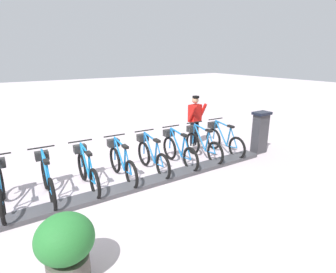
{
  "coord_description": "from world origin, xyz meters",
  "views": [
    {
      "loc": [
        -5.14,
        2.19,
        2.91
      ],
      "look_at": [
        0.5,
        -1.48,
        0.9
      ],
      "focal_mm": 29.28,
      "sensor_mm": 36.0,
      "label": 1
    }
  ],
  "objects_px": {
    "bike_docked_3": "(152,155)",
    "bike_docked_1": "(202,144)",
    "bike_docked_5": "(87,170)",
    "bike_docked_2": "(178,150)",
    "bike_docked_4": "(121,162)",
    "planter_bush": "(66,245)",
    "payment_kiosk": "(260,132)",
    "worker_near_rack": "(195,119)",
    "bike_docked_0": "(223,140)",
    "bike_docked_6": "(47,179)",
    "bike_docked_7": "(1,189)"
  },
  "relations": [
    {
      "from": "bike_docked_6",
      "to": "bike_docked_7",
      "type": "xyz_separation_m",
      "value": [
        0.0,
        0.84,
        0.0
      ]
    },
    {
      "from": "bike_docked_3",
      "to": "bike_docked_5",
      "type": "relative_size",
      "value": 1.0
    },
    {
      "from": "bike_docked_1",
      "to": "bike_docked_3",
      "type": "height_order",
      "value": "same"
    },
    {
      "from": "bike_docked_1",
      "to": "bike_docked_2",
      "type": "xyz_separation_m",
      "value": [
        0.0,
        0.84,
        0.0
      ]
    },
    {
      "from": "bike_docked_4",
      "to": "planter_bush",
      "type": "xyz_separation_m",
      "value": [
        -2.54,
        1.89,
        0.11
      ]
    },
    {
      "from": "bike_docked_3",
      "to": "bike_docked_6",
      "type": "relative_size",
      "value": 1.0
    },
    {
      "from": "bike_docked_1",
      "to": "bike_docked_4",
      "type": "relative_size",
      "value": 1.0
    },
    {
      "from": "bike_docked_0",
      "to": "bike_docked_4",
      "type": "distance_m",
      "value": 3.35
    },
    {
      "from": "bike_docked_0",
      "to": "bike_docked_5",
      "type": "distance_m",
      "value": 4.19
    },
    {
      "from": "bike_docked_2",
      "to": "bike_docked_3",
      "type": "distance_m",
      "value": 0.84
    },
    {
      "from": "bike_docked_1",
      "to": "worker_near_rack",
      "type": "relative_size",
      "value": 1.04
    },
    {
      "from": "bike_docked_0",
      "to": "payment_kiosk",
      "type": "bearing_deg",
      "value": -120.52
    },
    {
      "from": "bike_docked_3",
      "to": "worker_near_rack",
      "type": "height_order",
      "value": "worker_near_rack"
    },
    {
      "from": "bike_docked_6",
      "to": "bike_docked_7",
      "type": "height_order",
      "value": "same"
    },
    {
      "from": "bike_docked_1",
      "to": "bike_docked_3",
      "type": "bearing_deg",
      "value": 90.0
    },
    {
      "from": "payment_kiosk",
      "to": "planter_bush",
      "type": "height_order",
      "value": "payment_kiosk"
    },
    {
      "from": "payment_kiosk",
      "to": "bike_docked_5",
      "type": "relative_size",
      "value": 0.74
    },
    {
      "from": "bike_docked_7",
      "to": "planter_bush",
      "type": "distance_m",
      "value": 2.61
    },
    {
      "from": "bike_docked_3",
      "to": "bike_docked_1",
      "type": "bearing_deg",
      "value": -90.0
    },
    {
      "from": "bike_docked_2",
      "to": "bike_docked_5",
      "type": "bearing_deg",
      "value": 90.0
    },
    {
      "from": "bike_docked_0",
      "to": "planter_bush",
      "type": "distance_m",
      "value": 5.82
    },
    {
      "from": "bike_docked_5",
      "to": "bike_docked_7",
      "type": "distance_m",
      "value": 1.68
    },
    {
      "from": "bike_docked_0",
      "to": "worker_near_rack",
      "type": "height_order",
      "value": "worker_near_rack"
    },
    {
      "from": "bike_docked_3",
      "to": "bike_docked_7",
      "type": "relative_size",
      "value": 1.0
    },
    {
      "from": "bike_docked_5",
      "to": "worker_near_rack",
      "type": "distance_m",
      "value": 4.07
    },
    {
      "from": "payment_kiosk",
      "to": "worker_near_rack",
      "type": "height_order",
      "value": "worker_near_rack"
    },
    {
      "from": "bike_docked_2",
      "to": "planter_bush",
      "type": "bearing_deg",
      "value": 125.43
    },
    {
      "from": "bike_docked_4",
      "to": "bike_docked_6",
      "type": "bearing_deg",
      "value": 90.0
    },
    {
      "from": "bike_docked_0",
      "to": "worker_near_rack",
      "type": "distance_m",
      "value": 1.18
    },
    {
      "from": "bike_docked_1",
      "to": "bike_docked_5",
      "type": "height_order",
      "value": "same"
    },
    {
      "from": "bike_docked_3",
      "to": "payment_kiosk",
      "type": "bearing_deg",
      "value": -99.32
    },
    {
      "from": "bike_docked_5",
      "to": "bike_docked_3",
      "type": "bearing_deg",
      "value": -90.0
    },
    {
      "from": "payment_kiosk",
      "to": "worker_near_rack",
      "type": "bearing_deg",
      "value": 37.79
    },
    {
      "from": "bike_docked_1",
      "to": "payment_kiosk",
      "type": "bearing_deg",
      "value": -107.55
    },
    {
      "from": "bike_docked_5",
      "to": "bike_docked_2",
      "type": "bearing_deg",
      "value": -90.0
    },
    {
      "from": "planter_bush",
      "to": "bike_docked_6",
      "type": "bearing_deg",
      "value": -4.79
    },
    {
      "from": "bike_docked_6",
      "to": "bike_docked_7",
      "type": "relative_size",
      "value": 1.0
    },
    {
      "from": "bike_docked_5",
      "to": "planter_bush",
      "type": "xyz_separation_m",
      "value": [
        -2.54,
        1.05,
        0.11
      ]
    },
    {
      "from": "bike_docked_5",
      "to": "worker_near_rack",
      "type": "bearing_deg",
      "value": -75.08
    },
    {
      "from": "bike_docked_6",
      "to": "worker_near_rack",
      "type": "bearing_deg",
      "value": -77.63
    },
    {
      "from": "worker_near_rack",
      "to": "bike_docked_4",
      "type": "bearing_deg",
      "value": 108.73
    },
    {
      "from": "bike_docked_6",
      "to": "planter_bush",
      "type": "relative_size",
      "value": 1.77
    },
    {
      "from": "bike_docked_1",
      "to": "bike_docked_2",
      "type": "height_order",
      "value": "same"
    },
    {
      "from": "payment_kiosk",
      "to": "bike_docked_4",
      "type": "relative_size",
      "value": 0.74
    },
    {
      "from": "bike_docked_4",
      "to": "bike_docked_3",
      "type": "bearing_deg",
      "value": -90.0
    },
    {
      "from": "bike_docked_5",
      "to": "bike_docked_7",
      "type": "bearing_deg",
      "value": 90.0
    },
    {
      "from": "worker_near_rack",
      "to": "planter_bush",
      "type": "relative_size",
      "value": 1.71
    },
    {
      "from": "bike_docked_6",
      "to": "planter_bush",
      "type": "bearing_deg",
      "value": 175.21
    },
    {
      "from": "bike_docked_1",
      "to": "bike_docked_5",
      "type": "relative_size",
      "value": 1.0
    },
    {
      "from": "bike_docked_6",
      "to": "worker_near_rack",
      "type": "distance_m",
      "value": 4.88
    }
  ]
}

